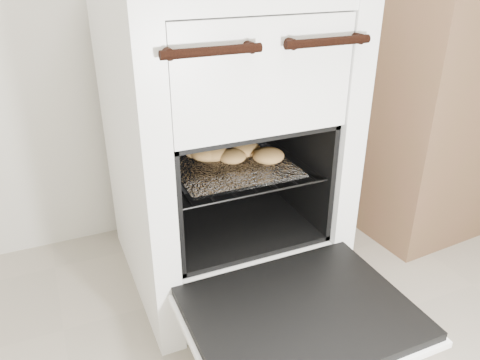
% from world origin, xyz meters
% --- Properties ---
extents(stove, '(0.64, 0.71, 0.98)m').
position_xyz_m(stove, '(-0.10, 1.14, 0.48)').
color(stove, white).
rests_on(stove, ground).
extents(oven_door, '(0.58, 0.45, 0.04)m').
position_xyz_m(oven_door, '(-0.10, 0.60, 0.21)').
color(oven_door, black).
rests_on(oven_door, stove).
extents(oven_rack, '(0.47, 0.45, 0.01)m').
position_xyz_m(oven_rack, '(-0.10, 1.07, 0.44)').
color(oven_rack, black).
rests_on(oven_rack, stove).
extents(foil_sheet, '(0.36, 0.32, 0.01)m').
position_xyz_m(foil_sheet, '(-0.10, 1.05, 0.45)').
color(foil_sheet, white).
rests_on(foil_sheet, oven_rack).
extents(baked_rolls, '(0.31, 0.25, 0.05)m').
position_xyz_m(baked_rolls, '(-0.09, 1.10, 0.47)').
color(baked_rolls, tan).
rests_on(baked_rolls, foil_sheet).
extents(counter, '(0.97, 0.68, 0.93)m').
position_xyz_m(counter, '(0.98, 1.23, 0.47)').
color(counter, brown).
rests_on(counter, ground).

